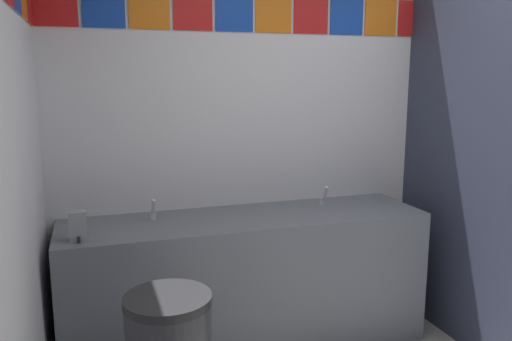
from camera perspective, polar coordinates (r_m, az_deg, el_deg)
wall_back at (r=3.55m, az=7.57°, el=6.21°), size 3.62×0.09×2.84m
vanity_counter at (r=3.24m, az=-1.00°, el=-12.22°), size 2.20×0.59×0.85m
faucet_left at (r=3.06m, az=-11.44°, el=-4.53°), size 0.04×0.10×0.14m
faucet_right at (r=3.36m, az=7.53°, el=-3.05°), size 0.04×0.10×0.14m
soap_dispenser at (r=2.78m, az=-19.27°, el=-5.88°), size 0.09×0.09×0.16m
toilet at (r=4.06m, az=24.96°, el=-10.37°), size 0.39×0.49×0.74m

